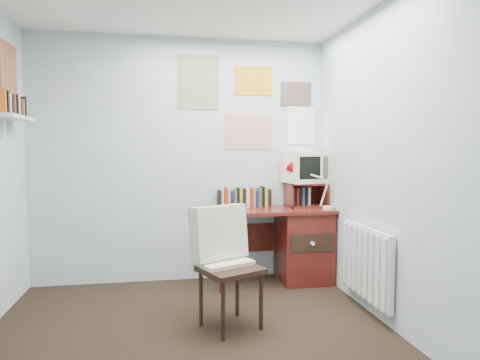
{
  "coord_description": "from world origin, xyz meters",
  "views": [
    {
      "loc": [
        -0.2,
        -2.7,
        1.35
      ],
      "look_at": [
        0.47,
        0.99,
        1.09
      ],
      "focal_mm": 32.0,
      "sensor_mm": 36.0,
      "label": 1
    }
  ],
  "objects_px": {
    "desk_lamp": "(329,188)",
    "wall_shelf": "(12,118)",
    "crt_tv": "(304,166)",
    "tv_riser": "(306,195)",
    "radiator": "(366,263)",
    "desk_chair": "(231,270)",
    "desk": "(298,242)"
  },
  "relations": [
    {
      "from": "desk_lamp",
      "to": "wall_shelf",
      "type": "xyz_separation_m",
      "value": [
        -2.84,
        -0.24,
        0.65
      ]
    },
    {
      "from": "crt_tv",
      "to": "tv_riser",
      "type": "bearing_deg",
      "value": -71.26
    },
    {
      "from": "crt_tv",
      "to": "radiator",
      "type": "distance_m",
      "value": 1.32
    },
    {
      "from": "radiator",
      "to": "desk_lamp",
      "type": "bearing_deg",
      "value": 91.45
    },
    {
      "from": "desk_chair",
      "to": "radiator",
      "type": "bearing_deg",
      "value": -19.18
    },
    {
      "from": "desk_lamp",
      "to": "wall_shelf",
      "type": "bearing_deg",
      "value": -174.21
    },
    {
      "from": "tv_riser",
      "to": "wall_shelf",
      "type": "bearing_deg",
      "value": -169.68
    },
    {
      "from": "desk_chair",
      "to": "desk_lamp",
      "type": "height_order",
      "value": "desk_lamp"
    },
    {
      "from": "desk",
      "to": "wall_shelf",
      "type": "height_order",
      "value": "wall_shelf"
    },
    {
      "from": "desk_lamp",
      "to": "desk_chair",
      "type": "bearing_deg",
      "value": -140.97
    },
    {
      "from": "desk",
      "to": "wall_shelf",
      "type": "bearing_deg",
      "value": -171.6
    },
    {
      "from": "desk",
      "to": "desk_lamp",
      "type": "distance_m",
      "value": 0.64
    },
    {
      "from": "desk_lamp",
      "to": "tv_riser",
      "type": "height_order",
      "value": "desk_lamp"
    },
    {
      "from": "tv_riser",
      "to": "radiator",
      "type": "distance_m",
      "value": 1.15
    },
    {
      "from": "crt_tv",
      "to": "wall_shelf",
      "type": "bearing_deg",
      "value": 176.67
    },
    {
      "from": "desk",
      "to": "desk_chair",
      "type": "distance_m",
      "value": 1.35
    },
    {
      "from": "desk_lamp",
      "to": "crt_tv",
      "type": "height_order",
      "value": "crt_tv"
    },
    {
      "from": "desk_lamp",
      "to": "radiator",
      "type": "height_order",
      "value": "desk_lamp"
    },
    {
      "from": "desk",
      "to": "desk_chair",
      "type": "relative_size",
      "value": 1.34
    },
    {
      "from": "desk",
      "to": "desk_chair",
      "type": "height_order",
      "value": "desk_chair"
    },
    {
      "from": "tv_riser",
      "to": "desk",
      "type": "bearing_deg",
      "value": -137.04
    },
    {
      "from": "desk_lamp",
      "to": "desk",
      "type": "bearing_deg",
      "value": 153.4
    },
    {
      "from": "tv_riser",
      "to": "desk_chair",
      "type": "bearing_deg",
      "value": -130.9
    },
    {
      "from": "desk",
      "to": "crt_tv",
      "type": "distance_m",
      "value": 0.8
    },
    {
      "from": "desk",
      "to": "crt_tv",
      "type": "xyz_separation_m",
      "value": [
        0.11,
        0.13,
        0.78
      ]
    },
    {
      "from": "desk_chair",
      "to": "radiator",
      "type": "xyz_separation_m",
      "value": [
        1.16,
        0.1,
        -0.03
      ]
    },
    {
      "from": "desk",
      "to": "desk_lamp",
      "type": "relative_size",
      "value": 2.83
    },
    {
      "from": "crt_tv",
      "to": "wall_shelf",
      "type": "distance_m",
      "value": 2.76
    },
    {
      "from": "desk",
      "to": "crt_tv",
      "type": "height_order",
      "value": "crt_tv"
    },
    {
      "from": "desk_chair",
      "to": "crt_tv",
      "type": "bearing_deg",
      "value": 25.73
    },
    {
      "from": "desk",
      "to": "wall_shelf",
      "type": "distance_m",
      "value": 2.87
    },
    {
      "from": "tv_riser",
      "to": "crt_tv",
      "type": "relative_size",
      "value": 1.06
    }
  ]
}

